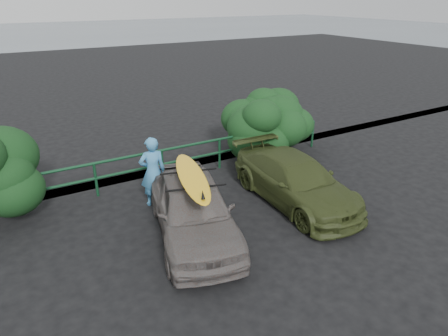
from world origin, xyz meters
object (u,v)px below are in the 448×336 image
Objects in this scene: sedan at (193,208)px; surfboard at (192,177)px; guardrail at (130,172)px; man at (153,172)px; olive_vehicle at (295,180)px.

surfboard is at bearing 0.00° from sedan.
man is (0.25, -1.26, 0.44)m from guardrail.
sedan is (0.48, -3.20, 0.21)m from guardrail.
guardrail is at bearing -70.13° from man.
guardrail is 3.28× the size of sedan.
surfboard is (0.23, -1.94, 0.58)m from man.
sedan reaches higher than olive_vehicle.
surfboard is at bearing 105.61° from man.
surfboard reaches higher than olive_vehicle.
surfboard is (-3.17, -0.14, 0.90)m from olive_vehicle.
olive_vehicle is 1.56× the size of surfboard.
olive_vehicle is (3.64, -3.06, 0.12)m from guardrail.
olive_vehicle is (3.17, 0.14, -0.09)m from sedan.
olive_vehicle reaches higher than guardrail.
guardrail is 1.36m from man.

